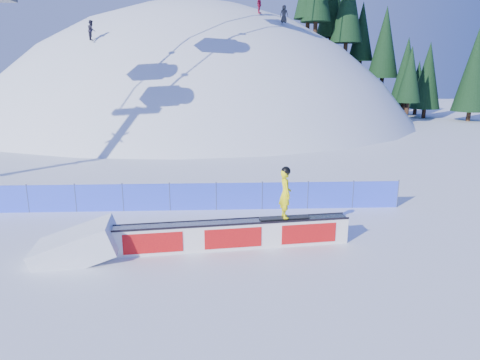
{
  "coord_description": "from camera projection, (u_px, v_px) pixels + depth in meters",
  "views": [
    {
      "loc": [
        3.23,
        -13.28,
        5.85
      ],
      "look_at": [
        3.92,
        2.0,
        1.96
      ],
      "focal_mm": 32.0,
      "sensor_mm": 36.0,
      "label": 1
    }
  ],
  "objects": [
    {
      "name": "snow_hill",
      "position": [
        199.0,
        249.0,
        59.25
      ],
      "size": [
        64.0,
        64.0,
        64.0
      ],
      "color": "silver",
      "rests_on": "ground"
    },
    {
      "name": "snow_ramp",
      "position": [
        78.0,
        258.0,
        13.83
      ],
      "size": [
        2.86,
        1.98,
        1.68
      ],
      "primitive_type": null,
      "rotation": [
        0.0,
        -0.31,
        0.12
      ],
      "color": "white",
      "rests_on": "ground"
    },
    {
      "name": "safety_fence",
      "position": [
        146.0,
        197.0,
        18.36
      ],
      "size": [
        22.05,
        0.05,
        1.3
      ],
      "color": "#314EF9",
      "rests_on": "ground"
    },
    {
      "name": "distant_skiers",
      "position": [
        193.0,
        7.0,
        41.98
      ],
      "size": [
        18.05,
        12.28,
        6.72
      ],
      "color": "black",
      "rests_on": "ground"
    },
    {
      "name": "snowboarder",
      "position": [
        285.0,
        193.0,
        14.44
      ],
      "size": [
        1.76,
        0.66,
        1.82
      ],
      "rotation": [
        0.0,
        0.0,
        1.7
      ],
      "color": "black",
      "rests_on": "rail_box"
    },
    {
      "name": "ground",
      "position": [
        125.0,
        254.0,
        14.15
      ],
      "size": [
        160.0,
        160.0,
        0.0
      ],
      "primitive_type": "plane",
      "color": "white",
      "rests_on": "ground"
    },
    {
      "name": "treeline",
      "position": [
        373.0,
        33.0,
        52.25
      ],
      "size": [
        24.68,
        11.23,
        22.22
      ],
      "color": "#332014",
      "rests_on": "ground"
    },
    {
      "name": "rail_box",
      "position": [
        232.0,
        235.0,
        14.5
      ],
      "size": [
        8.1,
        1.5,
        0.97
      ],
      "rotation": [
        0.0,
        0.0,
        0.12
      ],
      "color": "white",
      "rests_on": "ground"
    }
  ]
}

